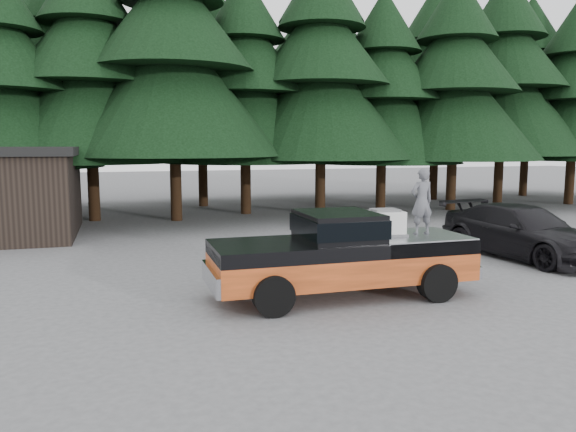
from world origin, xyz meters
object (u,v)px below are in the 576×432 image
object	(u,v)px
man_on_bed	(422,201)
air_compressor	(385,224)
pickup_truck	(342,267)
parked_car	(522,231)

from	to	relation	value
man_on_bed	air_compressor	bearing A→B (deg)	-9.33
pickup_truck	air_compressor	size ratio (longest dim) A/B	7.60
air_compressor	man_on_bed	bearing A→B (deg)	-1.60
parked_car	pickup_truck	bearing A→B (deg)	-168.30
pickup_truck	parked_car	size ratio (longest dim) A/B	1.11
parked_car	air_compressor	bearing A→B (deg)	-165.63
pickup_truck	man_on_bed	world-z (taller)	man_on_bed
man_on_bed	pickup_truck	bearing A→B (deg)	-3.20
air_compressor	man_on_bed	world-z (taller)	man_on_bed
pickup_truck	parked_car	world-z (taller)	parked_car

